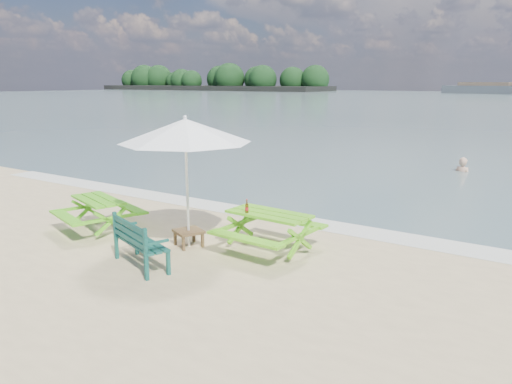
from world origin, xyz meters
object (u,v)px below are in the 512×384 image
Objects in this scene: picnic_table_left at (99,215)px; beer_bottle at (247,208)px; side_table at (189,238)px; patio_umbrella at (185,131)px; park_bench at (141,252)px; swimmer at (462,180)px; picnic_table_right at (269,233)px.

beer_bottle is (3.64, 0.68, 0.53)m from picnic_table_left.
side_table is 0.20× the size of patio_umbrella.
park_bench is at bearing -88.37° from side_table.
beer_bottle reaches higher than side_table.
swimmer reaches higher than side_table.
picnic_table_left is at bearing -169.41° from beer_bottle.
park_bench is 5.55× the size of beer_bottle.
patio_umbrella is at bearing 91.63° from park_bench.
picnic_table_left is 1.40× the size of park_bench.
picnic_table_right is at bearing 23.05° from patio_umbrella.
picnic_table_left is 1.09× the size of picnic_table_right.
beer_bottle is (1.18, 0.41, 0.71)m from side_table.
side_table is 2.21m from patio_umbrella.
picnic_table_left is 3.74m from beer_bottle.
swimmer is at bearing 83.57° from picnic_table_right.
beer_bottle is at bearing 10.59° from picnic_table_left.
park_bench is 2.16× the size of side_table.
beer_bottle is (1.15, 1.76, 0.62)m from park_bench.
park_bench reaches higher than swimmer.
park_bench is 2.19m from beer_bottle.
beer_bottle is (-0.36, -0.25, 0.51)m from picnic_table_right.
swimmer is at bearing 76.96° from side_table.
patio_umbrella reaches higher than picnic_table_right.
picnic_table_right is 0.56× the size of patio_umbrella.
patio_umbrella reaches higher than park_bench.
swimmer is (1.32, 11.74, -0.73)m from picnic_table_right.
park_bench is at bearing -122.99° from beer_bottle.
picnic_table_right is 1.69m from side_table.
patio_umbrella reaches higher than swimmer.
patio_umbrella is 1.95m from beer_bottle.
picnic_table_right is 1.29× the size of park_bench.
patio_umbrella is (2.45, 0.27, 2.03)m from picnic_table_left.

